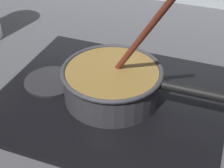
# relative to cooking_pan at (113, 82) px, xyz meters

# --- Properties ---
(ground) EXTENTS (2.40, 1.60, 0.04)m
(ground) POSITION_rel_cooking_pan_xyz_m (-0.12, -0.10, -0.08)
(ground) COLOR #4C4C51
(hob_plate) EXTENTS (0.56, 0.48, 0.01)m
(hob_plate) POSITION_rel_cooking_pan_xyz_m (-0.00, 0.00, -0.05)
(hob_plate) COLOR black
(hob_plate) RESTS_ON ground
(burner_ring) EXTENTS (0.20, 0.20, 0.01)m
(burner_ring) POSITION_rel_cooking_pan_xyz_m (-0.00, 0.00, -0.04)
(burner_ring) COLOR #592D0C
(burner_ring) RESTS_ON hob_plate
(spare_burner) EXTENTS (0.14, 0.14, 0.01)m
(spare_burner) POSITION_rel_cooking_pan_xyz_m (-0.18, 0.00, -0.04)
(spare_burner) COLOR #262628
(spare_burner) RESTS_ON hob_plate
(cooking_pan) EXTENTS (0.39, 0.25, 0.30)m
(cooking_pan) POSITION_rel_cooking_pan_xyz_m (0.00, 0.00, 0.00)
(cooking_pan) COLOR #38383D
(cooking_pan) RESTS_ON hob_plate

